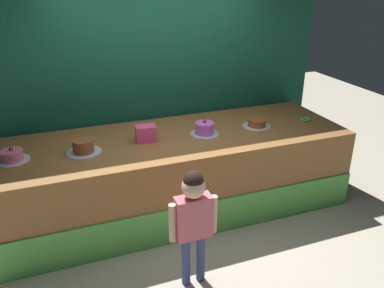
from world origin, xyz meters
The scene contains 10 objects.
ground_plane centered at (0.00, 0.00, 0.00)m, with size 12.00×12.00×0.00m, color #BCB29E.
stage_platform centered at (0.00, 0.64, 0.47)m, with size 3.97×1.31×0.93m.
curtain_backdrop centered at (0.00, 1.39, 1.52)m, with size 4.38×0.08×3.04m, color #144C38.
child_figure centered at (-0.25, -0.60, 0.74)m, with size 0.44×0.20×1.15m.
pink_box centered at (-0.34, 0.64, 1.02)m, with size 0.22×0.16×0.18m, color #F04B8A.
donut centered at (1.69, 0.57, 0.95)m, with size 0.13×0.13×0.03m, color #59B259.
cake_far_left centered at (-1.69, 0.61, 0.99)m, with size 0.32×0.32×0.15m.
cake_center_left centered at (-1.01, 0.56, 1.00)m, with size 0.36×0.36×0.14m.
cake_center_right centered at (0.34, 0.59, 1.00)m, with size 0.33×0.33×0.18m.
cake_far_right centered at (1.01, 0.59, 0.97)m, with size 0.33×0.33×0.09m.
Camera 1 is at (-1.26, -3.26, 2.64)m, focal length 36.84 mm.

